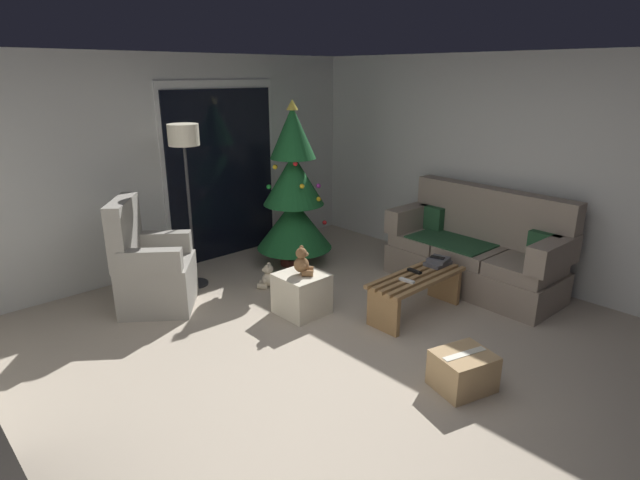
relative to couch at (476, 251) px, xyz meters
The scene contains 18 objects.
ground_plane 2.36m from the couch, behind, with size 7.00×7.00×0.00m, color #B2A38E.
wall_back 3.76m from the couch, 129.22° to the left, with size 5.72×0.12×2.50m, color beige.
wall_right 1.03m from the couch, 22.14° to the right, with size 0.12×6.00×2.50m, color beige.
patio_door_frame 3.21m from the couch, 118.07° to the left, with size 1.60×0.02×2.20m, color silver.
patio_door_glass 3.19m from the couch, 118.22° to the left, with size 1.50×0.02×2.10m, color black.
couch is the anchor object (origin of this frame).
coffee_table 1.08m from the couch, behind, with size 1.10×0.40×0.41m.
remote_black 1.02m from the couch, behind, with size 0.04×0.16×0.02m, color black.
remote_white 1.27m from the couch, behind, with size 0.04×0.16×0.02m, color silver.
book_stack 0.68m from the couch, behind, with size 0.26×0.22×0.07m.
cell_phone 0.69m from the couch, behind, with size 0.07×0.14×0.01m, color black.
christmas_tree 2.21m from the couch, 119.08° to the left, with size 0.92×0.92×2.00m.
armchair 3.47m from the couch, 146.31° to the left, with size 0.96×0.96×1.13m.
floor_lamp 3.33m from the couch, 136.94° to the left, with size 0.32×0.32×1.78m.
ottoman 2.04m from the couch, 157.11° to the left, with size 0.44×0.44×0.41m, color beige.
teddy_bear_chestnut 2.03m from the couch, 157.22° to the left, with size 0.21×0.21×0.29m.
teddy_bear_cream_by_tree 2.33m from the couch, 138.87° to the left, with size 0.21×0.22×0.29m.
cardboard_box_taped_mid_floor 2.09m from the couch, 151.23° to the right, with size 0.50×0.46×0.29m.
Camera 1 is at (-2.55, -2.47, 2.29)m, focal length 28.46 mm.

